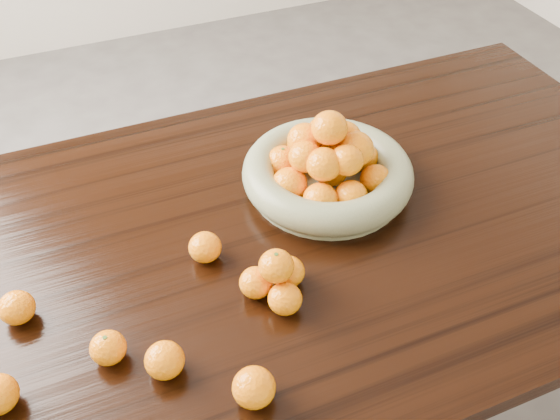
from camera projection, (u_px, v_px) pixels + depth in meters
name	position (u px, v px, depth m)	size (l,w,h in m)	color
dining_table	(256.00, 268.00, 1.33)	(2.00, 1.00, 0.75)	black
fruit_bowl	(327.00, 169.00, 1.36)	(0.38, 0.38, 0.19)	gray
orange_pyramid	(276.00, 279.00, 1.14)	(0.13, 0.12, 0.11)	orange
loose_orange_0	(108.00, 348.00, 1.04)	(0.06, 0.06, 0.06)	orange
loose_orange_1	(165.00, 360.00, 1.02)	(0.07, 0.07, 0.06)	orange
loose_orange_2	(254.00, 388.00, 0.98)	(0.07, 0.07, 0.07)	orange
loose_orange_3	(17.00, 308.00, 1.10)	(0.06, 0.06, 0.06)	orange
loose_orange_5	(205.00, 247.00, 1.21)	(0.07, 0.07, 0.06)	orange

